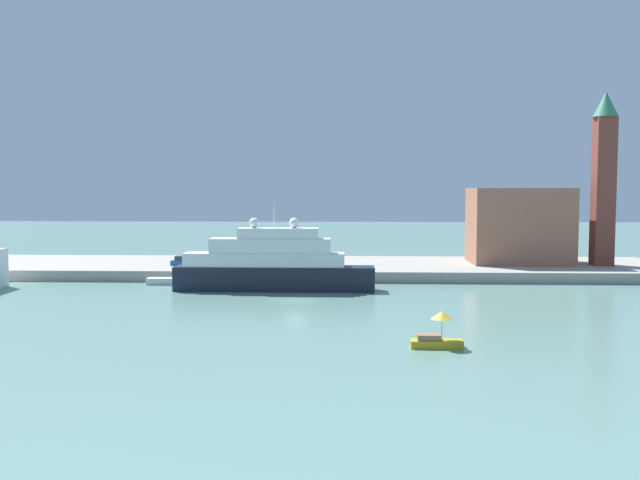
% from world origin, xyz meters
% --- Properties ---
extents(ground, '(400.00, 400.00, 0.00)m').
position_xyz_m(ground, '(0.00, 0.00, 0.00)').
color(ground, slate).
extents(quay_dock, '(110.00, 23.56, 1.56)m').
position_xyz_m(quay_dock, '(0.00, 27.78, 0.78)').
color(quay_dock, gray).
rests_on(quay_dock, ground).
extents(large_yacht, '(25.86, 3.69, 11.57)m').
position_xyz_m(large_yacht, '(-3.70, 8.64, 3.27)').
color(large_yacht, black).
rests_on(large_yacht, ground).
extents(small_motorboat, '(4.29, 1.85, 3.06)m').
position_xyz_m(small_motorboat, '(13.54, -23.61, 1.13)').
color(small_motorboat, '#B7991E').
rests_on(small_motorboat, ground).
extents(work_barge, '(4.52, 1.76, 0.91)m').
position_xyz_m(work_barge, '(-19.22, 13.68, 0.46)').
color(work_barge, silver).
rests_on(work_barge, ground).
extents(harbor_building, '(15.03, 10.47, 11.70)m').
position_xyz_m(harbor_building, '(32.87, 29.32, 7.41)').
color(harbor_building, '#9E664C').
rests_on(harbor_building, quay_dock).
extents(bell_tower, '(3.76, 3.76, 26.13)m').
position_xyz_m(bell_tower, '(44.64, 26.42, 15.64)').
color(bell_tower, brown).
rests_on(bell_tower, quay_dock).
extents(parked_car, '(4.18, 1.61, 1.42)m').
position_xyz_m(parked_car, '(-18.61, 23.60, 2.17)').
color(parked_car, '#1E4C99').
rests_on(parked_car, quay_dock).
extents(person_figure, '(0.36, 0.36, 1.79)m').
position_xyz_m(person_figure, '(-12.98, 23.48, 2.39)').
color(person_figure, maroon).
rests_on(person_figure, quay_dock).
extents(mooring_bollard, '(0.42, 0.42, 0.83)m').
position_xyz_m(mooring_bollard, '(5.67, 16.91, 1.98)').
color(mooring_bollard, black).
rests_on(mooring_bollard, quay_dock).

